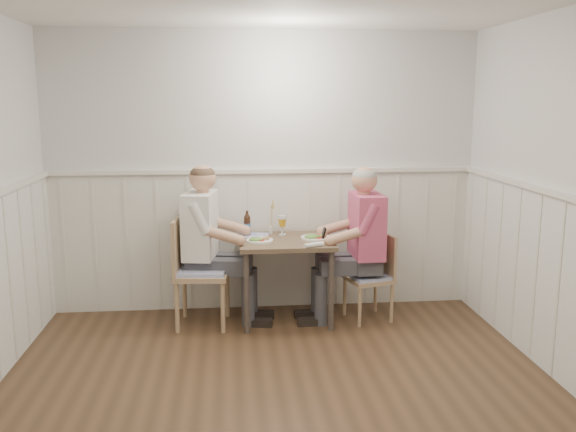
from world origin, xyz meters
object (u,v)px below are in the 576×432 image
object	(u,v)px
chair_right	(373,273)
chair_left	(195,267)
man_in_pink	(361,256)
dining_table	(286,251)
diner_cream	(206,256)
grass_vase	(271,218)
beer_bottle	(247,224)

from	to	relation	value
chair_right	chair_left	bearing A→B (deg)	-179.84
chair_right	man_in_pink	world-z (taller)	man_in_pink
dining_table	chair_right	xyz separation A→B (m)	(0.79, -0.04, -0.22)
dining_table	chair_left	world-z (taller)	chair_left
chair_left	diner_cream	size ratio (longest dim) A/B	0.67
dining_table	grass_vase	world-z (taller)	grass_vase
chair_right	man_in_pink	bearing A→B (deg)	-177.22
chair_right	chair_left	size ratio (longest dim) A/B	0.81
dining_table	diner_cream	distance (m)	0.71
dining_table	man_in_pink	world-z (taller)	man_in_pink
chair_left	grass_vase	world-z (taller)	grass_vase
beer_bottle	dining_table	bearing A→B (deg)	-34.64
man_in_pink	grass_vase	xyz separation A→B (m)	(-0.79, 0.30, 0.31)
diner_cream	beer_bottle	world-z (taller)	diner_cream
chair_left	beer_bottle	world-z (taller)	beer_bottle
dining_table	man_in_pink	xyz separation A→B (m)	(0.68, -0.05, -0.05)
grass_vase	dining_table	bearing A→B (deg)	-64.85
dining_table	chair_right	world-z (taller)	chair_right
diner_cream	chair_left	bearing A→B (deg)	-136.62
beer_bottle	diner_cream	bearing A→B (deg)	-152.91
chair_right	dining_table	bearing A→B (deg)	176.95
diner_cream	grass_vase	distance (m)	0.70
man_in_pink	diner_cream	world-z (taller)	diner_cream
chair_right	chair_left	xyz separation A→B (m)	(-1.60, -0.00, 0.10)
diner_cream	man_in_pink	bearing A→B (deg)	-3.66
chair_right	diner_cream	size ratio (longest dim) A/B	0.54
chair_left	grass_vase	xyz separation A→B (m)	(0.69, 0.30, 0.38)
chair_right	diner_cream	xyz separation A→B (m)	(-1.50, 0.08, 0.18)
chair_right	diner_cream	distance (m)	1.52
dining_table	beer_bottle	bearing A→B (deg)	145.36
dining_table	grass_vase	size ratio (longest dim) A/B	2.46
diner_cream	dining_table	bearing A→B (deg)	-3.28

